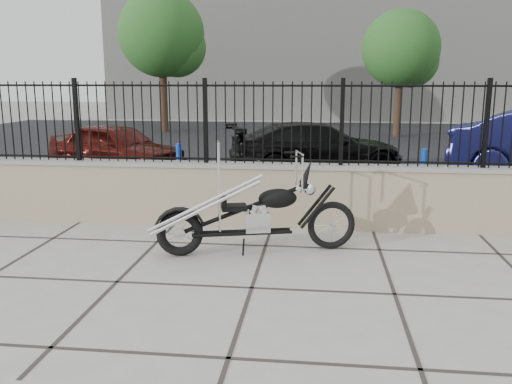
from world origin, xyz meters
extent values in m
plane|color=#99968E|center=(0.00, 0.00, 0.00)|extent=(90.00, 90.00, 0.00)
plane|color=black|center=(0.00, 12.50, 0.00)|extent=(30.00, 30.00, 0.00)
cube|color=gray|center=(0.00, 2.50, 0.48)|extent=(14.00, 0.36, 0.96)
cube|color=black|center=(0.00, 2.50, 1.56)|extent=(14.00, 0.08, 1.20)
cube|color=beige|center=(0.00, 26.50, 4.00)|extent=(22.00, 6.00, 8.00)
imported|color=#400D09|center=(-4.09, 6.85, 0.59)|extent=(3.74, 2.62, 1.18)
imported|color=black|center=(0.62, 7.36, 0.60)|extent=(4.45, 2.84, 1.20)
cylinder|color=#0A42A2|center=(-2.08, 4.99, 0.47)|extent=(0.12, 0.12, 0.94)
cylinder|color=#0B3BA5|center=(2.63, 4.88, 0.46)|extent=(0.13, 0.13, 0.92)
cylinder|color=#382619|center=(-5.81, 16.85, 1.64)|extent=(0.33, 0.33, 3.29)
sphere|color=#2B752D|center=(-5.81, 16.85, 4.16)|extent=(3.51, 3.51, 3.51)
cylinder|color=#382619|center=(3.65, 16.08, 1.36)|extent=(0.27, 0.27, 2.72)
sphere|color=#285E23|center=(3.65, 16.08, 3.45)|extent=(2.91, 2.91, 2.91)
camera|label=1|loc=(0.68, -5.42, 2.20)|focal=38.00mm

